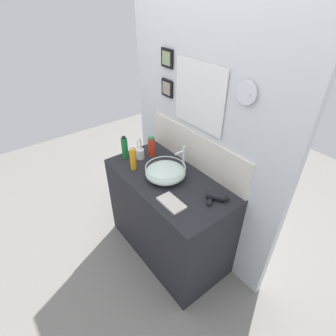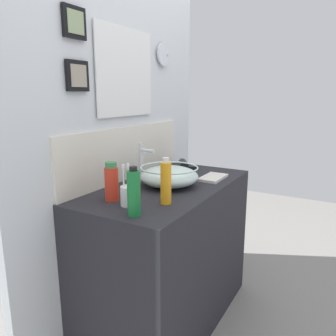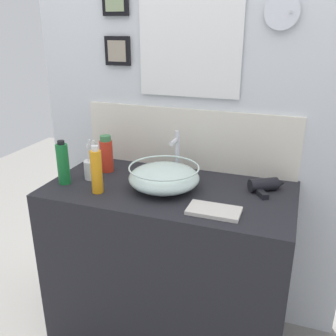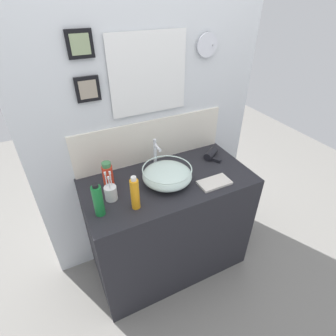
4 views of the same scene
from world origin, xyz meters
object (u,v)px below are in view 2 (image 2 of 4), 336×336
(faucet, at_px, (142,160))
(lotion_bottle, at_px, (166,182))
(glass_bowl_sink, at_px, (169,176))
(toothbrush_cup, at_px, (129,195))
(spray_bottle, at_px, (134,193))
(soap_dispenser, at_px, (112,182))
(hand_towel, at_px, (213,178))
(hair_drier, at_px, (184,164))

(faucet, bearing_deg, lotion_bottle, -130.51)
(glass_bowl_sink, xyz_separation_m, faucet, (-0.00, 0.18, 0.07))
(toothbrush_cup, bearing_deg, glass_bowl_sink, 0.09)
(faucet, xyz_separation_m, spray_bottle, (-0.47, -0.28, -0.03))
(soap_dispenser, bearing_deg, hand_towel, -22.91)
(hair_drier, relative_size, spray_bottle, 0.87)
(glass_bowl_sink, relative_size, faucet, 1.43)
(glass_bowl_sink, bearing_deg, toothbrush_cup, -179.91)
(hand_towel, bearing_deg, glass_bowl_sink, 150.78)
(faucet, bearing_deg, hand_towel, -50.60)
(hair_drier, bearing_deg, spray_bottle, -165.61)
(glass_bowl_sink, xyz_separation_m, lotion_bottle, (-0.27, -0.14, 0.05))
(hair_drier, bearing_deg, lotion_bottle, -159.12)
(lotion_bottle, bearing_deg, spray_bottle, 169.37)
(toothbrush_cup, relative_size, lotion_bottle, 0.88)
(faucet, bearing_deg, spray_bottle, -149.47)
(lotion_bottle, bearing_deg, soap_dispenser, 109.36)
(spray_bottle, relative_size, hand_towel, 0.99)
(toothbrush_cup, bearing_deg, hand_towel, -13.12)
(faucet, xyz_separation_m, toothbrush_cup, (-0.38, -0.18, -0.08))
(glass_bowl_sink, relative_size, hair_drier, 1.76)
(glass_bowl_sink, height_order, hair_drier, glass_bowl_sink)
(hand_towel, bearing_deg, spray_bottle, 175.88)
(glass_bowl_sink, height_order, faucet, faucet)
(soap_dispenser, bearing_deg, faucet, 10.31)
(hand_towel, bearing_deg, faucet, 129.40)
(toothbrush_cup, relative_size, hand_towel, 0.91)
(toothbrush_cup, xyz_separation_m, lotion_bottle, (0.11, -0.14, 0.05))
(toothbrush_cup, relative_size, spray_bottle, 0.92)
(glass_bowl_sink, height_order, spray_bottle, spray_bottle)
(spray_bottle, bearing_deg, hair_drier, 14.39)
(faucet, relative_size, lotion_bottle, 1.04)
(toothbrush_cup, relative_size, soap_dispenser, 1.03)
(hair_drier, distance_m, soap_dispenser, 0.81)
(spray_bottle, xyz_separation_m, hand_towel, (0.75, -0.05, -0.09))
(faucet, height_order, soap_dispenser, faucet)
(faucet, relative_size, hand_towel, 1.07)
(faucet, height_order, lotion_bottle, faucet)
(soap_dispenser, bearing_deg, toothbrush_cup, -100.18)
(faucet, xyz_separation_m, hand_towel, (0.27, -0.33, -0.12))
(soap_dispenser, height_order, hand_towel, soap_dispenser)
(glass_bowl_sink, bearing_deg, spray_bottle, -168.16)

